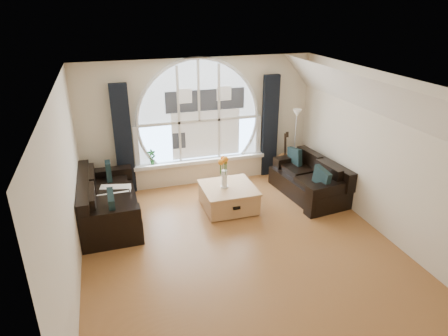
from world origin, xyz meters
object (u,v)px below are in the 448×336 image
Objects in this scene: sofa_right at (309,177)px; floor_lamp at (295,144)px; sofa_left at (109,201)px; guitar at (284,153)px; vase_flowers at (224,169)px; potted_plant at (152,157)px; coffee_chest at (228,196)px.

sofa_right is 1.09× the size of floor_lamp.
guitar reaches higher than sofa_left.
sofa_left is 4.07m from guitar.
sofa_left is 2.81× the size of vase_flowers.
vase_flowers is (2.14, -0.16, 0.44)m from sofa_left.
potted_plant is at bearing 149.91° from sofa_right.
guitar is at bearing 84.42° from sofa_right.
sofa_right is (3.96, -0.13, 0.00)m from sofa_left.
sofa_left is 1.23× the size of floor_lamp.
floor_lamp reaches higher than sofa_left.
sofa_left is 5.94× the size of potted_plant.
potted_plant is at bearing 133.70° from coffee_chest.
floor_lamp is at bearing 25.82° from vase_flowers.
guitar is 3.20× the size of potted_plant.
floor_lamp reaches higher than guitar.
floor_lamp is 0.39m from guitar.
sofa_right is 0.99m from floor_lamp.
coffee_chest is 1.89m from potted_plant.
coffee_chest is at bearing 174.22° from sofa_right.
floor_lamp reaches higher than potted_plant.
vase_flowers is 0.44× the size of floor_lamp.
sofa_right is 1.87m from vase_flowers.
guitar is (1.79, 1.18, -0.31)m from vase_flowers.
coffee_chest is (2.22, -0.17, -0.15)m from sofa_left.
guitar is at bearing -2.50° from potted_plant.
potted_plant is (-3.11, 0.38, -0.08)m from floor_lamp.
floor_lamp is 4.84× the size of potted_plant.
vase_flowers is at bearing -4.95° from sofa_left.
guitar is (-0.13, 0.25, -0.27)m from floor_lamp.
coffee_chest is at bearing -153.03° from floor_lamp.
coffee_chest is 2.10m from guitar.
coffee_chest is 0.60m from vase_flowers.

